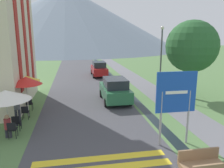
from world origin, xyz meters
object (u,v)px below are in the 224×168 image
Objects in this scene: road_sign at (176,98)px; cafe_chair_middle at (25,111)px; cafe_chair_nearest at (12,129)px; cafe_umbrella_middle_red at (26,81)px; person_standing_terrace at (17,108)px; cafe_chair_near_left at (16,122)px; cafe_umbrella_rear_yellow at (24,78)px; cafe_chair_far_right at (29,103)px; footbridge at (206,166)px; cafe_umbrella_front_white at (5,95)px; tree_by_path at (192,47)px; person_seated_far at (8,125)px; parked_car_far at (99,69)px; streetlamp at (161,56)px; parked_car_near at (115,90)px.

cafe_chair_middle is (-7.37, 4.43, -1.71)m from road_sign.
cafe_chair_nearest is 0.34× the size of cafe_umbrella_middle_red.
person_standing_terrace is (-7.57, 3.52, -1.21)m from road_sign.
cafe_chair_near_left is 4.56m from cafe_umbrella_rear_yellow.
cafe_chair_middle is at bearing 148.99° from road_sign.
cafe_chair_far_right is 1.89m from cafe_umbrella_rear_yellow.
cafe_umbrella_middle_red is at bearing 145.42° from road_sign.
cafe_umbrella_front_white is at bearing 150.30° from footbridge.
tree_by_path reaches higher than footbridge.
person_seated_far is (0.04, -0.29, -1.44)m from cafe_umbrella_front_white.
cafe_umbrella_rear_yellow is 12.74m from tree_by_path.
cafe_umbrella_front_white is at bearing -140.49° from cafe_chair_near_left.
cafe_chair_near_left is 0.71× the size of person_seated_far.
road_sign reaches higher than person_seated_far.
cafe_chair_middle is at bearing -113.89° from parked_car_far.
cafe_chair_nearest is (-7.48, 1.92, -1.71)m from road_sign.
parked_car_far is 0.78× the size of streetlamp.
parked_car_far reaches higher than cafe_chair_far_right.
cafe_umbrella_middle_red is (0.44, 2.70, 0.17)m from cafe_umbrella_front_white.
footbridge is 11.26m from cafe_chair_far_right.
cafe_chair_nearest is 0.30m from person_seated_far.
footbridge is 0.68× the size of cafe_umbrella_middle_red.
person_standing_terrace reaches higher than cafe_chair_middle.
parked_car_far is 2.56× the size of person_standing_terrace.
cafe_chair_middle is (-7.60, 6.64, 0.29)m from footbridge.
cafe_chair_nearest is 1.00× the size of cafe_chair_far_right.
person_seated_far is at bearing 126.04° from cafe_chair_nearest.
streetlamp is at bearing 76.88° from footbridge.
cafe_chair_nearest is at bearing 165.59° from road_sign.
footbridge is at bearing -49.00° from cafe_umbrella_rear_yellow.
road_sign is at bearing -107.94° from streetlamp.
parked_car_far is 17.42m from cafe_chair_nearest.
cafe_umbrella_rear_yellow is at bearing 91.62° from person_seated_far.
road_sign is 1.53× the size of cafe_umbrella_rear_yellow.
road_sign reaches higher than cafe_chair_far_right.
parked_car_far is 13.62m from cafe_chair_far_right.
footbridge is at bearing -80.32° from parked_car_near.
cafe_chair_near_left is at bearing -160.37° from tree_by_path.
cafe_umbrella_middle_red is at bearing 80.73° from cafe_umbrella_front_white.
cafe_chair_far_right and cafe_chair_middle have the same top height.
footbridge is 11.10m from streetlamp.
parked_car_near is 6.57m from cafe_umbrella_rear_yellow.
cafe_chair_far_right is at bearing 86.00° from person_seated_far.
person_standing_terrace is (-0.09, 1.59, 0.50)m from cafe_chair_nearest.
cafe_umbrella_front_white is 0.95× the size of cafe_umbrella_middle_red.
cafe_chair_middle is at bearing 77.46° from person_standing_terrace.
cafe_umbrella_front_white is (-6.47, -15.86, 1.19)m from parked_car_far.
person_standing_terrace is at bearing 68.80° from cafe_chair_nearest.
cafe_umbrella_front_white reaches higher than parked_car_far.
tree_by_path is at bearing -1.17° from cafe_chair_nearest.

